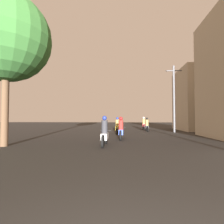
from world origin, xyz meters
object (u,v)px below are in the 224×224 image
motorcycle_red (144,124)px  utility_pole_far (174,97)px  motorcycle_yellow (117,127)px  street_tree (6,38)px  motorcycle_white (105,134)px  motorcycle_black (147,126)px  building_right_far (198,100)px  motorcycle_blue (121,130)px

motorcycle_red → utility_pole_far: 5.96m
motorcycle_yellow → street_tree: (-5.35, -7.52, 4.93)m
motorcycle_white → motorcycle_red: (3.35, 13.61, 0.03)m
motorcycle_black → street_tree: bearing=-135.4°
building_right_far → street_tree: street_tree is taller
motorcycle_black → motorcycle_red: 3.25m
building_right_far → motorcycle_red: bearing=168.7°
motorcycle_white → motorcycle_blue: size_ratio=1.01×
motorcycle_blue → motorcycle_red: (2.59, 10.89, 0.03)m
street_tree → motorcycle_red: bearing=59.4°
motorcycle_blue → motorcycle_yellow: size_ratio=1.02×
motorcycle_blue → motorcycle_black: motorcycle_blue is taller
motorcycle_blue → utility_pole_far: 8.74m
motorcycle_black → building_right_far: (6.21, 2.01, 2.99)m
motorcycle_white → motorcycle_yellow: size_ratio=1.03×
utility_pole_far → motorcycle_yellow: bearing=-159.0°
motorcycle_white → motorcycle_red: motorcycle_red is taller
motorcycle_black → motorcycle_red: size_ratio=1.07×
motorcycle_black → motorcycle_white: bearing=-115.9°
motorcycle_yellow → motorcycle_red: (3.04, 6.68, 0.03)m
motorcycle_white → motorcycle_black: motorcycle_white is taller
motorcycle_blue → utility_pole_far: utility_pole_far is taller
motorcycle_black → utility_pole_far: size_ratio=0.31×
motorcycle_white → motorcycle_red: bearing=72.4°
motorcycle_yellow → building_right_far: size_ratio=0.27×
motorcycle_black → street_tree: size_ratio=0.27×
motorcycle_red → motorcycle_blue: bearing=-108.0°
motorcycle_blue → motorcycle_red: bearing=84.8°
building_right_far → motorcycle_black: bearing=-162.0°
motorcycle_blue → building_right_far: (8.82, 9.65, 2.99)m
motorcycle_white → building_right_far: (9.58, 12.37, 2.98)m
motorcycle_black → utility_pole_far: bearing=-33.7°
motorcycle_red → motorcycle_white: bearing=-108.4°
motorcycle_blue → building_right_far: building_right_far is taller
motorcycle_blue → motorcycle_white: bearing=-97.4°
motorcycle_white → motorcycle_red: size_ratio=1.05×
building_right_far → street_tree: 19.63m
motorcycle_blue → motorcycle_yellow: 4.23m
street_tree → motorcycle_white: bearing=6.7°
building_right_far → street_tree: (-14.62, -12.96, 1.94)m
motorcycle_yellow → motorcycle_black: 4.59m
motorcycle_blue → utility_pole_far: size_ratio=0.30×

